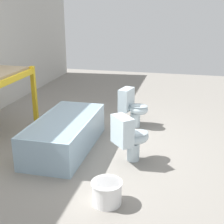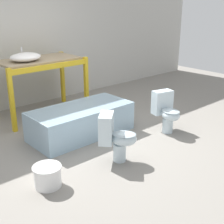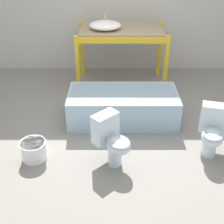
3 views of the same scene
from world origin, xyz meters
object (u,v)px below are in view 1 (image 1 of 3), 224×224
bathtub_main (65,131)px  toilet_near (132,106)px  toilet_far (130,136)px  bucket_white (107,192)px

bathtub_main → toilet_near: bearing=-35.8°
bathtub_main → toilet_near: toilet_near is taller
toilet_far → bucket_white: size_ratio=1.98×
bathtub_main → bucket_white: (-1.22, -0.97, -0.14)m
bathtub_main → toilet_near: size_ratio=2.45×
toilet_far → bucket_white: toilet_far is taller
bathtub_main → toilet_near: (1.16, -0.84, 0.10)m
toilet_far → bucket_white: 1.07m
bathtub_main → bucket_white: bearing=-141.7°
toilet_near → bucket_white: 2.40m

